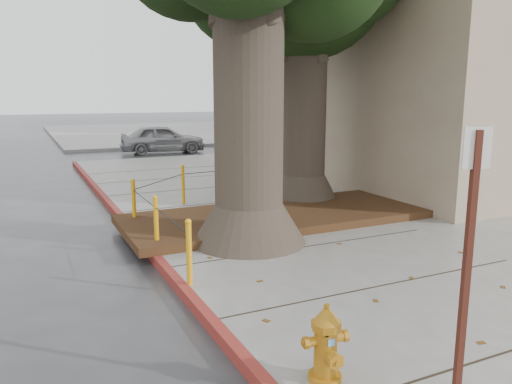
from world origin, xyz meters
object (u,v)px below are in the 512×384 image
(signpost, at_px, (468,255))
(car_red, at_px, (305,134))
(fire_hydrant, at_px, (326,344))
(car_silver, at_px, (163,139))

(signpost, distance_m, car_red, 23.85)
(fire_hydrant, height_order, car_silver, car_silver)
(car_silver, relative_size, car_red, 1.12)
(car_silver, height_order, car_red, car_silver)
(signpost, bearing_deg, fire_hydrant, 152.61)
(fire_hydrant, distance_m, car_red, 23.54)
(fire_hydrant, bearing_deg, car_silver, 84.81)
(signpost, xyz_separation_m, car_silver, (2.95, 20.49, -0.82))
(fire_hydrant, distance_m, car_silver, 20.06)
(fire_hydrant, xyz_separation_m, signpost, (0.81, -0.79, 0.97))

